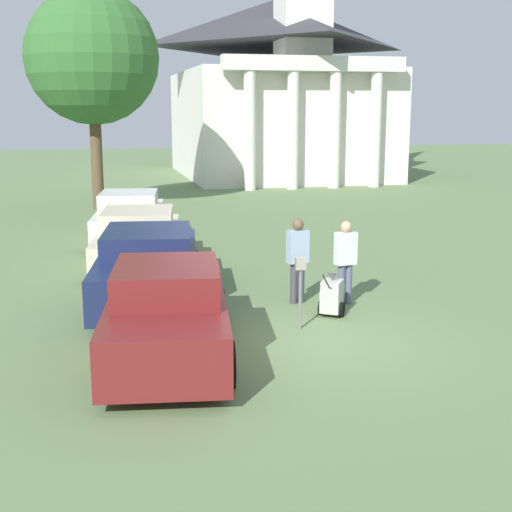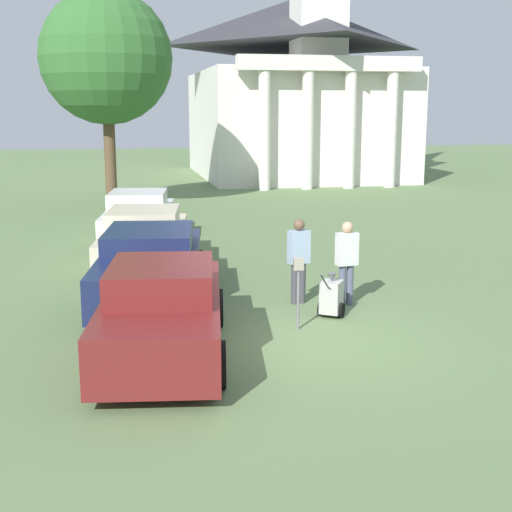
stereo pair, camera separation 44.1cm
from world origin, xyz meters
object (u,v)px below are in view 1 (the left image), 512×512
parked_car_maroon (168,313)px  equipment_cart (332,296)px  person_supervisor (345,257)px  parked_car_navy (149,266)px  parked_car_cream (139,241)px  person_worker (298,256)px  parked_car_white (130,218)px  parking_meter (300,279)px  church (278,78)px

parked_car_maroon → equipment_cart: 3.59m
person_supervisor → equipment_cart: bearing=44.4°
parked_car_navy → parked_car_cream: bearing=97.9°
parked_car_maroon → person_worker: 3.84m
person_supervisor → parked_car_white: bearing=-74.3°
parked_car_maroon → equipment_cart: parked_car_maroon is taller
parked_car_cream → equipment_cart: bearing=-48.7°
parked_car_maroon → person_worker: person_worker is taller
parked_car_white → parking_meter: 9.61m
parked_car_maroon → equipment_cart: bearing=32.6°
parked_car_white → parked_car_cream: bearing=-82.1°
parked_car_maroon → parked_car_white: 10.15m
parked_car_maroon → parked_car_white: parked_car_maroon is taller
parking_meter → church: church is taller
parking_meter → person_worker: person_worker is taller
parking_meter → parked_car_white: bearing=104.6°
equipment_cart → parked_car_white: bearing=143.4°
parked_car_cream → church: church is taller
parked_car_navy → church: bearing=77.4°
parking_meter → person_supervisor: bearing=45.8°
parked_car_white → parking_meter: (2.43, -9.30, 0.22)m
parked_car_maroon → parking_meter: bearing=27.1°
person_supervisor → church: bearing=-111.9°
parked_car_cream → parked_car_navy: bearing=-82.1°
parked_car_navy → equipment_cart: bearing=-24.5°
person_supervisor → equipment_cart: 1.07m
equipment_cart → parked_car_maroon: bearing=-122.3°
parked_car_white → equipment_cart: parked_car_white is taller
parked_car_maroon → parked_car_white: (-0.00, 10.15, -0.01)m
parked_car_cream → equipment_cart: (3.24, -4.91, -0.31)m
parked_car_cream → person_supervisor: person_supervisor is taller
parking_meter → parked_car_maroon: bearing=-160.8°
person_supervisor → equipment_cart: person_supervisor is taller
parked_car_maroon → parked_car_navy: (-0.00, 3.56, -0.01)m
parked_car_navy → parked_car_cream: 2.85m
parked_car_navy → parked_car_cream: size_ratio=1.08×
equipment_cart → church: size_ratio=0.04×
parked_car_maroon → parking_meter: (2.43, 0.85, 0.21)m
parked_car_navy → parking_meter: bearing=-40.3°
parking_meter → equipment_cart: parking_meter is taller
parked_car_maroon → parking_meter: size_ratio=3.75×
church → parking_meter: bearing=-104.1°
parked_car_navy → person_supervisor: (3.77, -1.32, 0.27)m
person_worker → equipment_cart: size_ratio=1.72×
parked_car_cream → parked_car_white: size_ratio=1.04×
parked_car_maroon → parking_meter: 2.58m
parked_car_white → equipment_cart: 9.24m
equipment_cart → church: bearing=110.0°
parked_car_maroon → church: church is taller
parked_car_navy → person_supervisor: bearing=-11.5°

